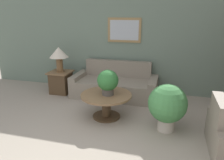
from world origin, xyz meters
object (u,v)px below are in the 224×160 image
Objects in this scene: potted_plant_floor at (167,105)px; coffee_table at (106,101)px; potted_plant_on_table at (108,81)px; couch_main at (115,86)px; table_lamp at (59,54)px; side_table at (61,82)px.

coffee_table is at bearing 169.63° from potted_plant_floor.
potted_plant_floor is (1.13, -0.19, -0.27)m from potted_plant_on_table.
potted_plant_on_table reaches higher than coffee_table.
potted_plant_on_table is at bearing -81.99° from couch_main.
coffee_table is 1.98m from table_lamp.
side_table is 1.97m from potted_plant_on_table.
table_lamp reaches higher than potted_plant_on_table.
coffee_table is at bearing -83.77° from couch_main.
table_lamp is at bearing 0.00° from side_table.
coffee_table is at bearing -34.09° from side_table.
side_table is (-1.54, 1.05, -0.06)m from coffee_table.
potted_plant_on_table is (0.04, -0.02, 0.40)m from coffee_table.
coffee_table is 1.76× the size of side_table.
table_lamp is at bearing 145.91° from coffee_table.
table_lamp is (-1.54, 1.05, 0.66)m from coffee_table.
coffee_table is 1.87m from side_table.
side_table is at bearing -174.74° from couch_main.
potted_plant_floor reaches higher than side_table.
potted_plant_on_table reaches higher than side_table.
potted_plant_on_table is (0.17, -1.20, 0.49)m from couch_main.
potted_plant_floor is (1.17, -0.21, 0.13)m from coffee_table.
side_table is 0.90× the size of table_lamp.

